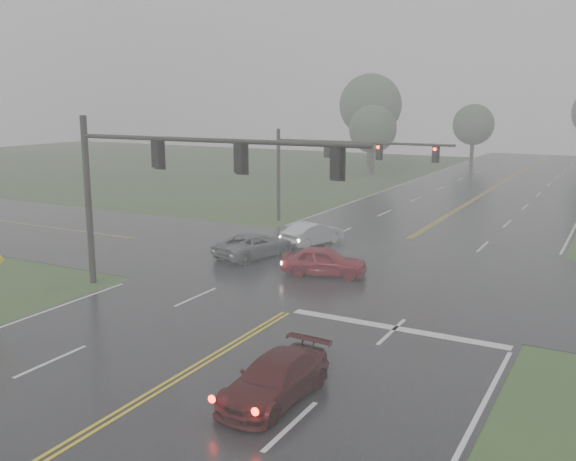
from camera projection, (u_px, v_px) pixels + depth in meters
The scene contains 12 objects.
main_road at pixel (345, 278), 31.20m from camera, with size 18.00×160.00×0.02m, color black.
cross_street at pixel (360, 269), 32.92m from camera, with size 120.00×14.00×0.02m, color black.
stop_bar at pixel (395, 329), 24.27m from camera, with size 8.50×0.50×0.01m, color silver.
sedan_maroon at pixel (275, 400), 18.53m from camera, with size 1.78×4.37×1.27m, color #3A0A0B.
sedan_red at pixel (324, 276), 31.59m from camera, with size 1.68×4.17×1.42m, color maroon.
sedan_silver at pixel (313, 245), 38.20m from camera, with size 1.45×4.15×1.37m, color #BABDC2.
car_grey at pixel (255, 257), 35.26m from camera, with size 2.22×4.81×1.34m, color #585C60.
signal_gantry_near at pixel (160, 172), 27.32m from camera, with size 14.04×0.34×7.83m.
signal_gantry_far at pixel (329, 158), 43.25m from camera, with size 12.52×0.33×6.52m.
tree_nw_a at pixel (373, 129), 72.43m from camera, with size 5.41×5.41×7.95m.
tree_n_mid at pixel (473, 125), 84.75m from camera, with size 5.41×5.41×7.95m.
tree_nw_b at pixel (370, 105), 82.52m from camera, with size 8.04×8.04×11.81m.
Camera 1 is at (11.85, -7.80, 8.53)m, focal length 40.00 mm.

